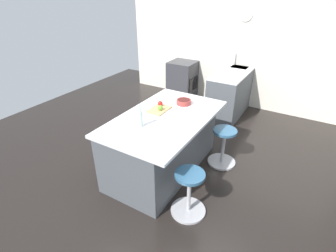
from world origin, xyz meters
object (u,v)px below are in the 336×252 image
(stool_by_window, at_px, (223,148))
(apple_red, at_px, (160,103))
(apple_green, at_px, (160,108))
(kitchen_island, at_px, (162,143))
(fruit_bowl, at_px, (184,102))
(cutting_board, at_px, (159,110))
(water_bottle, at_px, (140,118))
(oven_range, at_px, (182,80))
(stool_middle, at_px, (189,194))

(stool_by_window, height_order, apple_red, apple_red)
(apple_green, bearing_deg, kitchen_island, 41.48)
(kitchen_island, height_order, stool_by_window, kitchen_island)
(fruit_bowl, bearing_deg, cutting_board, -28.64)
(water_bottle, xyz_separation_m, fruit_bowl, (-0.92, 0.15, -0.08))
(oven_range, bearing_deg, stool_middle, 29.29)
(stool_by_window, bearing_deg, apple_green, -60.39)
(apple_red, relative_size, fruit_bowl, 0.33)
(water_bottle, height_order, fruit_bowl, water_bottle)
(fruit_bowl, bearing_deg, apple_red, -42.54)
(apple_green, bearing_deg, stool_middle, 50.24)
(oven_range, height_order, fruit_bowl, fruit_bowl)
(water_bottle, relative_size, fruit_bowl, 1.39)
(stool_middle, relative_size, cutting_board, 1.68)
(oven_range, height_order, cutting_board, cutting_board)
(kitchen_island, height_order, apple_red, apple_red)
(stool_middle, height_order, apple_red, apple_red)
(oven_range, height_order, stool_middle, oven_range)
(kitchen_island, bearing_deg, water_bottle, -10.72)
(apple_green, height_order, apple_red, apple_red)
(fruit_bowl, bearing_deg, water_bottle, -9.12)
(stool_by_window, relative_size, cutting_board, 1.68)
(kitchen_island, height_order, stool_middle, kitchen_island)
(cutting_board, height_order, fruit_bowl, fruit_bowl)
(oven_range, bearing_deg, apple_green, 21.15)
(oven_range, relative_size, apple_red, 12.03)
(stool_by_window, bearing_deg, apple_red, -69.25)
(oven_range, height_order, stool_by_window, oven_range)
(kitchen_island, distance_m, water_bottle, 0.70)
(cutting_board, bearing_deg, apple_green, 60.15)
(cutting_board, bearing_deg, apple_red, -157.49)
(stool_by_window, height_order, apple_green, apple_green)
(apple_green, distance_m, fruit_bowl, 0.44)
(apple_red, xyz_separation_m, water_bottle, (0.64, 0.11, 0.07))
(stool_by_window, height_order, water_bottle, water_bottle)
(apple_red, bearing_deg, cutting_board, 22.51)
(stool_middle, xyz_separation_m, apple_red, (-0.83, -0.93, 0.68))
(stool_by_window, distance_m, stool_middle, 1.18)
(oven_range, distance_m, stool_by_window, 2.81)
(kitchen_island, xyz_separation_m, fruit_bowl, (-0.51, 0.07, 0.49))
(apple_green, bearing_deg, fruit_bowl, 157.22)
(stool_by_window, xyz_separation_m, water_bottle, (0.99, -0.82, 0.74))
(stool_middle, height_order, apple_green, apple_green)
(apple_red, bearing_deg, oven_range, -159.52)
(kitchen_island, bearing_deg, cutting_board, -134.23)
(kitchen_island, relative_size, apple_green, 25.75)
(apple_green, bearing_deg, apple_red, -147.21)
(water_bottle, bearing_deg, apple_red, -170.65)
(stool_by_window, relative_size, apple_red, 8.09)
(apple_red, bearing_deg, water_bottle, 9.35)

